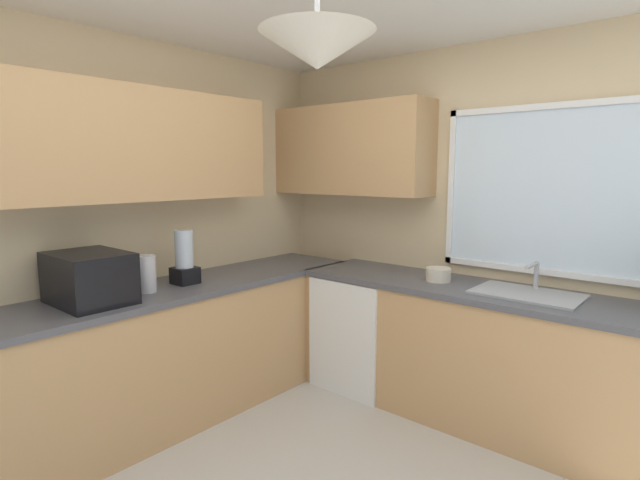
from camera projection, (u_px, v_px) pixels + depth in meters
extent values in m
cube|color=beige|center=(499.00, 227.00, 3.38)|extent=(3.78, 0.06, 2.51)
cube|color=beige|center=(98.00, 232.00, 3.13)|extent=(0.06, 3.89, 2.51)
cube|color=silver|center=(549.00, 191.00, 3.11)|extent=(1.27, 0.02, 1.00)
cube|color=white|center=(554.00, 106.00, 3.03)|extent=(1.35, 0.04, 0.04)
cube|color=white|center=(543.00, 271.00, 3.17)|extent=(1.35, 0.04, 0.04)
cube|color=white|center=(452.00, 188.00, 3.52)|extent=(0.04, 0.04, 1.08)
cube|color=tan|center=(73.00, 142.00, 2.78)|extent=(0.32, 2.64, 0.70)
cube|color=tan|center=(350.00, 150.00, 3.89)|extent=(1.36, 0.32, 0.70)
cone|color=silver|center=(317.00, 50.00, 1.82)|extent=(0.44, 0.44, 0.14)
cube|color=tan|center=(132.00, 368.00, 3.03)|extent=(0.62, 3.47, 0.85)
cube|color=#4C4C51|center=(128.00, 298.00, 2.97)|extent=(0.65, 3.50, 0.04)
cube|color=tan|center=(505.00, 364.00, 3.10)|extent=(2.84, 0.62, 0.85)
cube|color=#4C4C51|center=(509.00, 295.00, 3.04)|extent=(2.87, 0.65, 0.04)
cube|color=white|center=(364.00, 330.00, 3.77)|extent=(0.60, 0.60, 0.85)
cube|color=black|center=(89.00, 278.00, 2.78)|extent=(0.48, 0.36, 0.29)
cylinder|color=#B7B7BC|center=(146.00, 274.00, 3.02)|extent=(0.12, 0.12, 0.23)
cube|color=#9EA0A5|center=(527.00, 294.00, 2.97)|extent=(0.61, 0.40, 0.02)
cylinder|color=#B7B7BC|center=(536.00, 276.00, 3.07)|extent=(0.03, 0.03, 0.18)
cylinder|color=#B7B7BC|center=(532.00, 265.00, 2.99)|extent=(0.02, 0.20, 0.02)
cylinder|color=beige|center=(438.00, 274.00, 3.34)|extent=(0.17, 0.17, 0.09)
cube|color=black|center=(185.00, 275.00, 3.26)|extent=(0.15, 0.15, 0.11)
cylinder|color=#B2BCC6|center=(184.00, 249.00, 3.24)|extent=(0.12, 0.12, 0.25)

